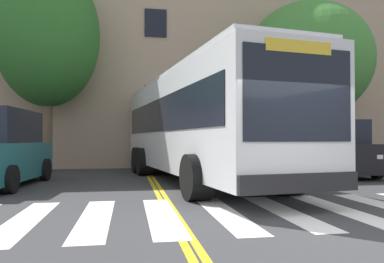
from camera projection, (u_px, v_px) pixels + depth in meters
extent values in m
plane|color=#38383A|center=(334.00, 231.00, 5.81)|extent=(120.00, 120.00, 0.00)
cube|color=white|center=(25.00, 220.00, 6.60)|extent=(0.58, 3.64, 0.01)
cube|color=white|center=(95.00, 218.00, 6.81)|extent=(0.58, 3.64, 0.01)
cube|color=white|center=(162.00, 215.00, 7.02)|extent=(0.58, 3.64, 0.01)
cube|color=white|center=(225.00, 213.00, 7.23)|extent=(0.58, 3.64, 0.01)
cube|color=white|center=(284.00, 211.00, 7.44)|extent=(0.58, 3.64, 0.01)
cube|color=white|center=(340.00, 209.00, 7.65)|extent=(0.58, 3.64, 0.01)
cube|color=gold|center=(142.00, 165.00, 20.85)|extent=(0.12, 36.00, 0.01)
cube|color=gold|center=(145.00, 165.00, 20.88)|extent=(0.12, 36.00, 0.01)
cube|color=white|center=(196.00, 125.00, 12.70)|extent=(4.34, 12.24, 2.97)
cube|color=black|center=(231.00, 117.00, 13.11)|extent=(1.66, 10.91, 1.07)
cube|color=black|center=(158.00, 115.00, 12.30)|extent=(1.66, 10.91, 1.07)
cube|color=black|center=(299.00, 94.00, 7.00)|extent=(2.31, 0.37, 1.78)
cube|color=yellow|center=(299.00, 47.00, 7.02)|extent=(1.41, 0.24, 0.24)
cube|color=#232326|center=(301.00, 183.00, 6.94)|extent=(2.52, 0.48, 0.36)
cube|color=silver|center=(196.00, 79.00, 12.73)|extent=(4.11, 11.74, 0.16)
cylinder|color=black|center=(289.00, 174.00, 9.53)|extent=(0.72, 1.16, 1.09)
cylinder|color=black|center=(197.00, 177.00, 8.75)|extent=(0.72, 1.16, 1.09)
cylinder|color=black|center=(203.00, 160.00, 15.62)|extent=(0.72, 1.16, 1.09)
cylinder|color=black|center=(145.00, 162.00, 14.84)|extent=(0.72, 1.16, 1.09)
cylinder|color=black|center=(195.00, 159.00, 16.66)|extent=(0.72, 1.16, 1.09)
cylinder|color=black|center=(140.00, 160.00, 15.89)|extent=(0.72, 1.16, 1.09)
cylinder|color=black|center=(11.00, 179.00, 9.85)|extent=(0.27, 0.77, 0.76)
cylinder|color=black|center=(46.00, 170.00, 12.95)|extent=(0.27, 0.77, 0.76)
cube|color=black|center=(330.00, 157.00, 14.92)|extent=(2.46, 5.00, 1.05)
cube|color=black|center=(329.00, 132.00, 14.99)|extent=(2.09, 3.15, 0.90)
cube|color=white|center=(380.00, 157.00, 12.54)|extent=(0.20, 0.06, 0.14)
cube|color=white|center=(345.00, 157.00, 12.45)|extent=(0.20, 0.06, 0.14)
cylinder|color=black|center=(376.00, 168.00, 13.50)|extent=(0.29, 0.78, 0.76)
cylinder|color=black|center=(321.00, 169.00, 13.34)|extent=(0.29, 0.78, 0.76)
cylinder|color=black|center=(338.00, 163.00, 16.49)|extent=(0.29, 0.78, 0.76)
cylinder|color=black|center=(292.00, 163.00, 16.33)|extent=(0.29, 0.78, 0.76)
cylinder|color=brown|center=(308.00, 140.00, 18.05)|extent=(0.47, 0.47, 2.80)
ellipsoid|color=#428438|center=(308.00, 61.00, 18.13)|extent=(8.32, 8.34, 5.68)
cylinder|color=brown|center=(47.00, 134.00, 16.34)|extent=(0.45, 0.45, 3.33)
ellipsoid|color=#2D6B28|center=(48.00, 35.00, 16.43)|extent=(4.88, 4.78, 6.34)
cube|color=tan|center=(151.00, 50.00, 22.72)|extent=(43.00, 8.11, 13.68)
cube|color=black|center=(155.00, 99.00, 18.63)|extent=(1.10, 0.06, 1.40)
cube|color=black|center=(316.00, 102.00, 20.07)|extent=(1.10, 0.06, 1.40)
cube|color=black|center=(156.00, 23.00, 18.71)|extent=(1.10, 0.06, 1.40)
cube|color=black|center=(315.00, 31.00, 20.15)|extent=(1.10, 0.06, 1.40)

